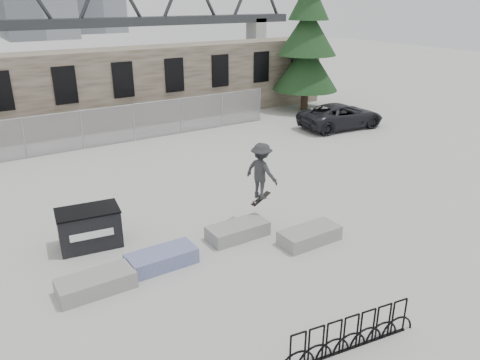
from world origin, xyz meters
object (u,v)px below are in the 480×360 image
at_px(bike_rack, 351,333).
at_px(suv, 341,116).
at_px(skateboarder, 261,171).
at_px(planter_far_left, 96,283).
at_px(planter_center_right, 238,230).
at_px(planter_offset, 310,235).
at_px(planter_center_left, 162,258).
at_px(dumpster, 89,228).
at_px(spruce_tree, 307,38).

bearing_deg(bike_rack, suv, 46.53).
bearing_deg(suv, skateboarder, 130.04).
height_order(planter_far_left, planter_center_right, same).
xyz_separation_m(planter_offset, bike_rack, (-2.47, -4.23, 0.19)).
height_order(planter_far_left, planter_offset, same).
relative_size(suv, skateboarder, 2.46).
relative_size(planter_center_left, bike_rack, 0.56).
bearing_deg(planter_center_left, suv, 28.94).
relative_size(planter_offset, bike_rack, 0.56).
relative_size(planter_offset, suv, 0.38).
height_order(planter_center_left, bike_rack, bike_rack).
height_order(planter_center_right, planter_offset, same).
bearing_deg(planter_center_left, planter_far_left, -173.81).
distance_m(planter_far_left, skateboarder, 6.29).
distance_m(planter_far_left, suv, 19.30).
bearing_deg(bike_rack, planter_center_left, 110.76).
bearing_deg(dumpster, planter_center_left, -50.91).
bearing_deg(spruce_tree, skateboarder, -134.88).
xyz_separation_m(planter_center_left, skateboarder, (4.02, 0.73, 1.65)).
bearing_deg(planter_center_right, planter_center_left, -174.63).
height_order(planter_center_left, dumpster, dumpster).
distance_m(planter_center_left, dumpster, 2.72).
bearing_deg(suv, dumpster, 115.82).
height_order(spruce_tree, suv, spruce_tree).
bearing_deg(planter_far_left, bike_rack, -52.39).
bearing_deg(planter_far_left, planter_offset, -8.97).
xyz_separation_m(bike_rack, skateboarder, (1.95, 6.21, 1.47)).
distance_m(planter_center_right, spruce_tree, 19.40).
xyz_separation_m(planter_center_left, suv, (15.26, 8.44, 0.47)).
bearing_deg(planter_center_right, dumpster, 153.90).
distance_m(planter_center_left, skateboarder, 4.41).
xyz_separation_m(planter_center_right, suv, (12.48, 8.18, 0.47)).
height_order(planter_center_right, suv, suv).
height_order(spruce_tree, skateboarder, spruce_tree).
distance_m(planter_offset, suv, 14.45).
bearing_deg(dumpster, planter_center_right, -17.98).
bearing_deg(planter_center_left, spruce_tree, 38.78).
height_order(planter_far_left, dumpster, dumpster).
xyz_separation_m(planter_offset, spruce_tree, (11.93, 14.49, 4.53)).
distance_m(dumpster, skateboarder, 5.77).
bearing_deg(planter_center_left, planter_center_right, 5.37).
height_order(planter_far_left, spruce_tree, spruce_tree).
bearing_deg(spruce_tree, planter_center_right, -136.53).
distance_m(planter_far_left, spruce_tree, 23.29).
height_order(planter_center_right, dumpster, dumpster).
relative_size(planter_center_right, planter_offset, 1.00).
distance_m(planter_far_left, planter_center_left, 1.99).
xyz_separation_m(planter_far_left, spruce_tree, (18.46, 13.46, 4.53)).
bearing_deg(spruce_tree, planter_far_left, -143.91).
bearing_deg(skateboarder, dumpster, 57.48).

